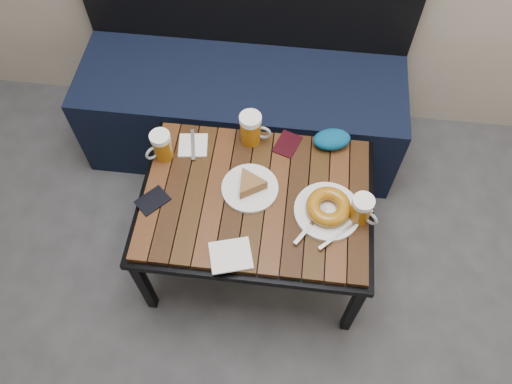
# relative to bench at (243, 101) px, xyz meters

# --- Properties ---
(room_shell) EXTENTS (4.00, 4.00, 4.00)m
(room_shell) POSITION_rel_bench_xyz_m (0.03, -1.26, 1.48)
(room_shell) COLOR gray
(room_shell) RESTS_ON ground
(bench) EXTENTS (1.40, 0.50, 0.95)m
(bench) POSITION_rel_bench_xyz_m (0.00, 0.00, 0.00)
(bench) COLOR black
(bench) RESTS_ON ground
(cafe_table) EXTENTS (0.84, 0.62, 0.47)m
(cafe_table) POSITION_rel_bench_xyz_m (0.13, -0.61, 0.16)
(cafe_table) COLOR black
(cafe_table) RESTS_ON ground
(beer_mug_left) EXTENTS (0.11, 0.10, 0.12)m
(beer_mug_left) POSITION_rel_bench_xyz_m (-0.23, -0.47, 0.26)
(beer_mug_left) COLOR #96570C
(beer_mug_left) RESTS_ON cafe_table
(beer_mug_centre) EXTENTS (0.12, 0.09, 0.13)m
(beer_mug_centre) POSITION_rel_bench_xyz_m (0.09, -0.36, 0.27)
(beer_mug_centre) COLOR #96570C
(beer_mug_centre) RESTS_ON cafe_table
(beer_mug_right) EXTENTS (0.11, 0.10, 0.12)m
(beer_mug_right) POSITION_rel_bench_xyz_m (0.49, -0.66, 0.26)
(beer_mug_right) COLOR #96570C
(beer_mug_right) RESTS_ON cafe_table
(plate_pie) EXTENTS (0.20, 0.20, 0.06)m
(plate_pie) POSITION_rel_bench_xyz_m (0.11, -0.58, 0.22)
(plate_pie) COLOR white
(plate_pie) RESTS_ON cafe_table
(plate_bagel) EXTENTS (0.27, 0.27, 0.06)m
(plate_bagel) POSITION_rel_bench_xyz_m (0.39, -0.65, 0.23)
(plate_bagel) COLOR white
(plate_bagel) RESTS_ON cafe_table
(napkin_left) EXTENTS (0.12, 0.14, 0.01)m
(napkin_left) POSITION_rel_bench_xyz_m (-0.13, -0.42, 0.20)
(napkin_left) COLOR white
(napkin_left) RESTS_ON cafe_table
(napkin_right) EXTENTS (0.16, 0.15, 0.01)m
(napkin_right) POSITION_rel_bench_xyz_m (0.08, -0.85, 0.20)
(napkin_right) COLOR white
(napkin_right) RESTS_ON cafe_table
(passport_navy) EXTENTS (0.13, 0.13, 0.01)m
(passport_navy) POSITION_rel_bench_xyz_m (-0.23, -0.67, 0.20)
(passport_navy) COLOR black
(passport_navy) RESTS_ON cafe_table
(passport_burgundy) EXTENTS (0.11, 0.13, 0.01)m
(passport_burgundy) POSITION_rel_bench_xyz_m (0.22, -0.37, 0.20)
(passport_burgundy) COLOR black
(passport_burgundy) RESTS_ON cafe_table
(knit_pouch) EXTENTS (0.16, 0.12, 0.06)m
(knit_pouch) POSITION_rel_bench_xyz_m (0.39, -0.35, 0.23)
(knit_pouch) COLOR navy
(knit_pouch) RESTS_ON cafe_table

